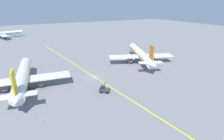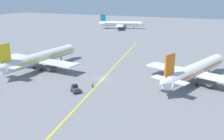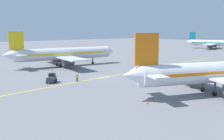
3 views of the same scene
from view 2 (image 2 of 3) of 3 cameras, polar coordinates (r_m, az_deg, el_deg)
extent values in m
plane|color=slate|center=(75.72, -2.04, -1.96)|extent=(400.00, 400.00, 0.00)
cube|color=yellow|center=(75.71, -2.04, -1.95)|extent=(16.71, 118.94, 0.01)
cylinder|color=silver|center=(87.95, -15.10, 2.68)|extent=(7.08, 30.22, 3.60)
cone|color=silver|center=(99.86, -8.67, 4.68)|extent=(3.68, 2.78, 3.42)
cube|color=yellow|center=(87.92, -15.10, 2.78)|extent=(6.77, 27.24, 0.50)
cube|color=silver|center=(87.43, -15.51, 2.08)|extent=(28.42, 8.44, 0.36)
cylinder|color=#4C4C51|center=(91.24, -17.70, 1.68)|extent=(2.56, 3.44, 2.20)
cylinder|color=#4C4C51|center=(84.39, -13.01, 0.87)|extent=(2.56, 3.44, 2.20)
cube|color=yellow|center=(77.91, -22.45, 3.50)|extent=(0.83, 4.01, 5.00)
cube|color=silver|center=(79.10, -21.86, 0.82)|extent=(9.22, 3.44, 0.24)
cylinder|color=#4C4C51|center=(95.40, -11.01, 2.53)|extent=(0.36, 0.36, 2.00)
cylinder|color=black|center=(95.64, -10.98, 1.94)|extent=(0.37, 0.83, 0.80)
cylinder|color=#4C4C51|center=(88.28, -16.62, 1.00)|extent=(0.36, 0.36, 2.00)
cylinder|color=black|center=(88.54, -16.57, 0.38)|extent=(0.37, 0.83, 0.80)
cylinder|color=#4C4C51|center=(86.08, -15.12, 0.73)|extent=(0.36, 0.36, 2.00)
cylinder|color=black|center=(86.34, -15.07, 0.09)|extent=(0.37, 0.83, 0.80)
cylinder|color=white|center=(74.89, 17.74, 0.08)|extent=(13.77, 29.39, 3.60)
cone|color=white|center=(89.45, 22.22, 2.24)|extent=(4.04, 3.44, 3.42)
cone|color=white|center=(60.82, 11.04, -2.89)|extent=(3.91, 3.87, 3.06)
cube|color=orange|center=(74.85, 17.75, 0.19)|extent=(12.77, 26.59, 0.50)
cube|color=white|center=(74.21, 17.35, -0.61)|extent=(28.07, 14.58, 0.36)
cylinder|color=#4C4C51|center=(76.70, 13.93, -0.77)|extent=(3.17, 3.76, 2.20)
cylinder|color=#4C4C51|center=(72.74, 20.80, -2.33)|extent=(3.17, 3.76, 2.20)
cube|color=orange|center=(61.71, 12.47, 1.20)|extent=(1.72, 3.88, 5.00)
cube|color=white|center=(63.24, 12.49, -2.12)|extent=(9.27, 5.37, 0.24)
cylinder|color=#4C4C51|center=(84.06, 20.41, -0.13)|extent=(0.36, 0.36, 2.00)
cylinder|color=black|center=(84.33, 20.35, -0.78)|extent=(0.54, 0.85, 0.80)
cylinder|color=#4C4C51|center=(74.50, 15.81, -1.77)|extent=(0.36, 0.36, 2.00)
cylinder|color=black|center=(74.81, 15.75, -2.50)|extent=(0.54, 0.85, 0.80)
cylinder|color=#4C4C51|center=(73.21, 18.02, -2.29)|extent=(0.36, 0.36, 2.00)
cylinder|color=black|center=(73.53, 17.95, -3.03)|extent=(0.54, 0.85, 0.80)
cylinder|color=silver|center=(181.73, 2.06, 10.03)|extent=(26.76, 11.01, 3.24)
cone|color=silver|center=(181.48, 6.73, 9.92)|extent=(2.97, 3.58, 3.08)
cone|color=silver|center=(183.15, -2.65, 10.16)|extent=(3.39, 3.42, 2.75)
cube|color=#0F727F|center=(181.71, 2.06, 10.08)|extent=(24.19, 10.26, 0.45)
cube|color=silver|center=(181.86, 1.77, 9.84)|extent=(11.86, 25.46, 0.32)
cylinder|color=#4C4C51|center=(186.45, 1.86, 9.65)|extent=(3.33, 2.74, 1.98)
cylinder|color=#4C4C51|center=(177.54, 1.68, 9.31)|extent=(3.33, 2.74, 1.98)
cube|color=#0F727F|center=(182.49, -1.95, 11.28)|extent=(3.54, 1.37, 4.50)
cube|color=silver|center=(182.79, -1.80, 10.19)|extent=(4.44, 8.38, 0.22)
cylinder|color=#4C4C51|center=(181.70, 4.81, 9.30)|extent=(0.32, 0.32, 1.80)
cylinder|color=black|center=(181.81, 4.81, 9.02)|extent=(0.76, 0.45, 0.72)
cylinder|color=#4C4C51|center=(183.52, 1.51, 9.42)|extent=(0.32, 0.32, 1.80)
cylinder|color=black|center=(183.64, 1.51, 9.15)|extent=(0.76, 0.45, 0.72)
cylinder|color=#4C4C51|center=(180.67, 1.45, 9.31)|extent=(0.32, 0.32, 1.80)
cylinder|color=black|center=(180.79, 1.45, 9.03)|extent=(0.76, 0.45, 0.72)
cube|color=#333842|center=(65.95, -7.92, -4.23)|extent=(3.27, 3.07, 0.90)
cube|color=black|center=(66.16, -8.11, -3.43)|extent=(1.66, 1.68, 0.70)
sphere|color=orange|center=(66.02, -8.13, -3.08)|extent=(0.16, 0.16, 0.16)
cylinder|color=black|center=(66.74, -8.80, -4.43)|extent=(0.70, 0.64, 0.70)
cylinder|color=black|center=(67.21, -7.59, -4.22)|extent=(0.70, 0.64, 0.70)
cylinder|color=black|center=(65.02, -8.22, -4.98)|extent=(0.70, 0.64, 0.70)
cylinder|color=black|center=(65.50, -6.99, -4.77)|extent=(0.70, 0.64, 0.70)
cylinder|color=#23232D|center=(68.98, -4.30, -3.50)|extent=(0.16, 0.16, 0.85)
cylinder|color=#23232D|center=(69.09, -4.16, -3.47)|extent=(0.16, 0.16, 0.85)
cube|color=#CCD819|center=(68.79, -4.24, -2.92)|extent=(0.36, 0.42, 0.60)
cylinder|color=#CCD819|center=(68.66, -4.41, -2.96)|extent=(0.10, 0.10, 0.55)
cylinder|color=#CCD819|center=(68.92, -4.08, -2.87)|extent=(0.10, 0.10, 0.55)
sphere|color=#9E7051|center=(68.65, -4.25, -2.59)|extent=(0.22, 0.22, 0.22)
cone|color=orange|center=(79.90, -14.53, -1.29)|extent=(0.32, 0.32, 0.55)
cone|color=orange|center=(72.28, -22.95, -4.00)|extent=(0.32, 0.32, 0.55)
cone|color=orange|center=(62.53, 13.43, -6.25)|extent=(0.32, 0.32, 0.55)
camera|label=1|loc=(52.29, -56.69, 9.86)|focal=28.00mm
camera|label=3|loc=(36.94, 51.27, -10.44)|focal=42.00mm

